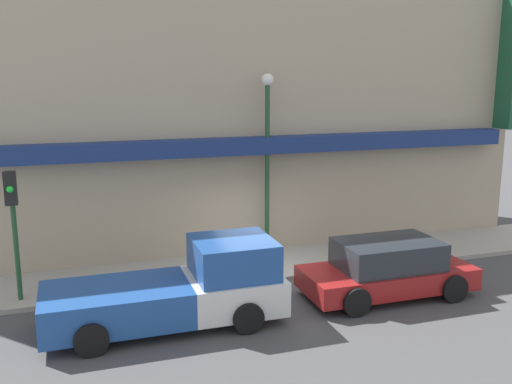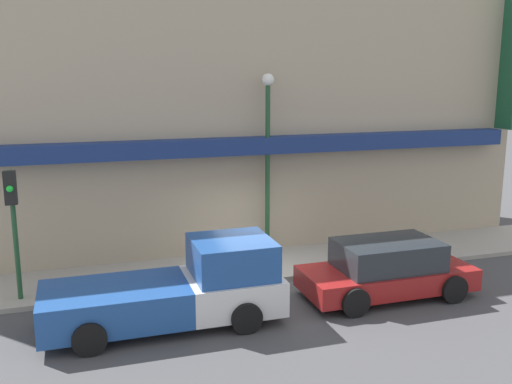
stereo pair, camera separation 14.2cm
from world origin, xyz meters
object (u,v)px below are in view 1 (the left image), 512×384
pickup_truck (181,289)px  street_lamp (267,143)px  parked_car (387,269)px  fire_hydrant (376,245)px  traffic_light (13,212)px

pickup_truck → street_lamp: (3.41, 3.88, 2.74)m
parked_car → street_lamp: 5.17m
fire_hydrant → street_lamp: (-3.11, 1.24, 3.11)m
fire_hydrant → traffic_light: traffic_light is taller
fire_hydrant → pickup_truck: bearing=-157.9°
pickup_truck → fire_hydrant: pickup_truck is taller
fire_hydrant → street_lamp: size_ratio=0.11×
fire_hydrant → traffic_light: bearing=-177.6°
street_lamp → traffic_light: 7.28m
parked_car → street_lamp: (-1.88, 3.88, 2.84)m
pickup_truck → traffic_light: size_ratio=1.65×
pickup_truck → traffic_light: 4.48m
pickup_truck → street_lamp: bearing=47.1°
street_lamp → traffic_light: bearing=-166.6°
pickup_truck → street_lamp: street_lamp is taller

